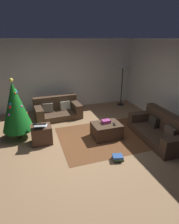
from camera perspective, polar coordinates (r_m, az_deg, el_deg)
The scene contains 13 objects.
ground_plane at distance 4.82m, azimuth -3.15°, elevation -11.01°, with size 6.40×6.40×0.00m, color #93704C.
rear_partition at distance 7.25m, azimuth -10.28°, elevation 11.07°, with size 6.40×0.12×2.60m, color silver.
couch_left at distance 6.66m, azimuth -9.91°, elevation 0.80°, with size 1.60×1.02×0.68m.
couch_right at distance 5.46m, azimuth 21.06°, elevation -5.12°, with size 0.96×1.90×0.72m.
ottoman at distance 5.22m, azimuth 5.21°, elevation -5.66°, with size 0.77×0.59×0.41m, color #473323.
gift_box at distance 5.16m, azimuth 5.09°, elevation -2.92°, with size 0.23×0.17×0.09m, color #B23F8C.
tv_remote at distance 5.10m, azimuth 7.63°, elevation -3.75°, with size 0.05×0.16×0.02m, color black.
christmas_tree at distance 5.28m, azimuth -21.85°, elevation 1.54°, with size 0.82×0.82×1.68m.
side_table at distance 5.07m, azimuth -14.51°, elevation -6.74°, with size 0.52×0.44×0.49m, color #4C3323.
laptop at distance 4.89m, azimuth -14.90°, elevation -3.98°, with size 0.39×0.42×0.16m.
book_stack at distance 4.40m, azimuth 8.65°, elevation -13.74°, with size 0.28×0.25×0.13m.
corner_lamp at distance 7.56m, azimuth 10.25°, elevation 13.15°, with size 0.36×0.36×1.77m.
area_rug at distance 5.32m, azimuth 5.14°, elevation -7.59°, with size 2.60×2.00×0.01m, color brown.
Camera 1 is at (-1.05, -3.91, 2.61)m, focal length 29.73 mm.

